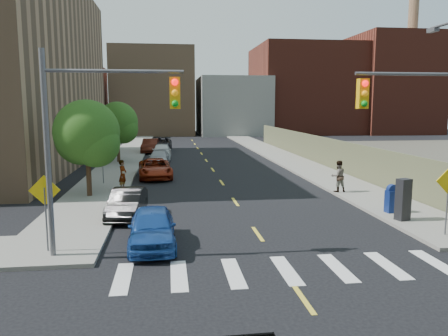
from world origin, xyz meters
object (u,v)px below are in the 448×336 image
object	(u,v)px
parked_car_grey	(159,144)
mailbox	(392,199)
parked_car_silver	(159,157)
parked_car_red	(155,168)
parked_car_blue	(152,227)
pedestrian_west	(123,175)
parked_car_maroon	(150,146)
parked_car_black	(127,203)
parked_car_white	(162,151)
payphone	(403,199)
pedestrian_east	(338,176)

from	to	relation	value
parked_car_grey	mailbox	distance (m)	33.51
parked_car_silver	parked_car_red	bearing A→B (deg)	-85.70
parked_car_blue	pedestrian_west	xyz separation A→B (m)	(-2.10, 10.56, 0.33)
parked_car_blue	parked_car_grey	size ratio (longest dim) A/B	0.75
parked_car_silver	parked_car_maroon	distance (m)	9.78
parked_car_blue	mailbox	size ratio (longest dim) A/B	3.13
parked_car_black	pedestrian_west	xyz separation A→B (m)	(-0.80, 6.10, 0.39)
parked_car_black	parked_car_white	world-z (taller)	parked_car_white
parked_car_maroon	parked_car_grey	bearing A→B (deg)	70.76
parked_car_blue	parked_car_grey	bearing A→B (deg)	89.11
parked_car_red	payphone	xyz separation A→B (m)	(11.22, -13.73, 0.38)
parked_car_blue	parked_car_grey	world-z (taller)	parked_car_grey
parked_car_blue	parked_car_maroon	size ratio (longest dim) A/B	0.90
parked_car_silver	parked_car_white	world-z (taller)	parked_car_white
parked_car_grey	parked_car_silver	bearing A→B (deg)	-84.19
pedestrian_west	parked_car_grey	bearing A→B (deg)	15.09
parked_car_grey	pedestrian_east	xyz separation A→B (m)	(10.91, -26.35, 0.29)
parked_car_grey	pedestrian_west	xyz separation A→B (m)	(-1.69, -24.08, 0.26)
parked_car_white	payphone	distance (m)	27.37
parked_car_silver	payphone	world-z (taller)	payphone
parked_car_red	parked_car_maroon	xyz separation A→B (m)	(-0.98, 17.05, 0.08)
parked_car_black	parked_car_red	world-z (taller)	parked_car_red
parked_car_silver	parked_car_grey	bearing A→B (deg)	96.55
pedestrian_east	mailbox	bearing A→B (deg)	89.70
parked_car_red	mailbox	size ratio (longest dim) A/B	3.70
parked_car_white	parked_car_red	bearing A→B (deg)	-90.29
parked_car_black	parked_car_white	distance (m)	22.50
parked_car_blue	payphone	size ratio (longest dim) A/B	2.28
parked_car_blue	pedestrian_east	xyz separation A→B (m)	(10.50, 8.28, 0.35)
parked_car_black	pedestrian_west	size ratio (longest dim) A/B	2.24
parked_car_white	parked_car_black	bearing A→B (deg)	-92.00
parked_car_silver	parked_car_maroon	world-z (taller)	parked_car_maroon
parked_car_blue	parked_car_black	distance (m)	4.64
parked_car_silver	parked_car_grey	distance (m)	11.77
payphone	parked_car_silver	bearing A→B (deg)	100.91
parked_car_black	parked_car_red	distance (m)	11.13
parked_car_blue	mailbox	world-z (taller)	mailbox
parked_car_black	mailbox	bearing A→B (deg)	-0.99
parked_car_blue	parked_car_grey	distance (m)	34.64
parked_car_white	payphone	size ratio (longest dim) A/B	2.40
parked_car_silver	pedestrian_east	distance (m)	18.09
parked_car_grey	pedestrian_east	distance (m)	28.53
parked_car_white	mailbox	distance (m)	26.22
parked_car_blue	parked_car_red	bearing A→B (deg)	89.59
parked_car_blue	parked_car_white	bearing A→B (deg)	88.42
mailbox	payphone	bearing A→B (deg)	-105.27
parked_car_maroon	pedestrian_east	size ratio (longest dim) A/B	2.53
parked_car_blue	parked_car_red	world-z (taller)	parked_car_blue
parked_car_black	payphone	xyz separation A→B (m)	(12.20, -2.65, 0.41)
parked_car_white	parked_car_blue	bearing A→B (deg)	-88.69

